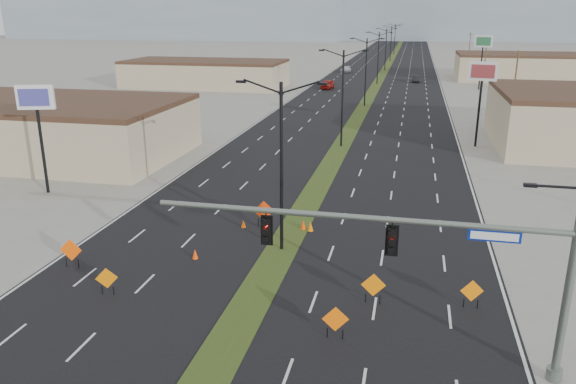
% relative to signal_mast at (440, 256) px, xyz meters
% --- Properties ---
extents(ground, '(600.00, 600.00, 0.00)m').
position_rel_signal_mast_xyz_m(ground, '(-8.56, -2.00, -4.79)').
color(ground, gray).
rests_on(ground, ground).
extents(road_surface, '(25.00, 400.00, 0.02)m').
position_rel_signal_mast_xyz_m(road_surface, '(-8.56, 98.00, -4.79)').
color(road_surface, black).
rests_on(road_surface, ground).
extents(median_strip, '(2.00, 400.00, 0.04)m').
position_rel_signal_mast_xyz_m(median_strip, '(-8.56, 98.00, -4.79)').
color(median_strip, '#314217').
rests_on(median_strip, ground).
extents(building_sw_far, '(30.00, 14.00, 4.50)m').
position_rel_signal_mast_xyz_m(building_sw_far, '(-40.56, 83.00, -2.54)').
color(building_sw_far, tan).
rests_on(building_sw_far, ground).
extents(building_se_far, '(44.00, 16.00, 5.00)m').
position_rel_signal_mast_xyz_m(building_se_far, '(29.44, 108.00, -2.29)').
color(building_se_far, tan).
rests_on(building_se_far, ground).
extents(mesa_west, '(180.00, 50.00, 22.00)m').
position_rel_signal_mast_xyz_m(mesa_west, '(-128.56, 278.00, 6.21)').
color(mesa_west, gray).
rests_on(mesa_west, ground).
extents(mesa_center, '(220.00, 50.00, 28.00)m').
position_rel_signal_mast_xyz_m(mesa_center, '(31.44, 298.00, 9.21)').
color(mesa_center, gray).
rests_on(mesa_center, ground).
extents(mesa_backdrop, '(140.00, 50.00, 32.00)m').
position_rel_signal_mast_xyz_m(mesa_backdrop, '(-38.56, 318.00, 11.21)').
color(mesa_backdrop, gray).
rests_on(mesa_backdrop, ground).
extents(signal_mast, '(16.30, 0.60, 8.00)m').
position_rel_signal_mast_xyz_m(signal_mast, '(0.00, 0.00, 0.00)').
color(signal_mast, slate).
rests_on(signal_mast, ground).
extents(streetlight_0, '(5.15, 0.24, 10.02)m').
position_rel_signal_mast_xyz_m(streetlight_0, '(-8.56, 10.00, 0.63)').
color(streetlight_0, black).
rests_on(streetlight_0, ground).
extents(streetlight_1, '(5.15, 0.24, 10.02)m').
position_rel_signal_mast_xyz_m(streetlight_1, '(-8.56, 38.00, 0.63)').
color(streetlight_1, black).
rests_on(streetlight_1, ground).
extents(streetlight_2, '(5.15, 0.24, 10.02)m').
position_rel_signal_mast_xyz_m(streetlight_2, '(-8.56, 66.00, 0.63)').
color(streetlight_2, black).
rests_on(streetlight_2, ground).
extents(streetlight_3, '(5.15, 0.24, 10.02)m').
position_rel_signal_mast_xyz_m(streetlight_3, '(-8.56, 94.00, 0.63)').
color(streetlight_3, black).
rests_on(streetlight_3, ground).
extents(streetlight_4, '(5.15, 0.24, 10.02)m').
position_rel_signal_mast_xyz_m(streetlight_4, '(-8.56, 122.00, 0.63)').
color(streetlight_4, black).
rests_on(streetlight_4, ground).
extents(streetlight_5, '(5.15, 0.24, 10.02)m').
position_rel_signal_mast_xyz_m(streetlight_5, '(-8.56, 150.00, 0.63)').
color(streetlight_5, black).
rests_on(streetlight_5, ground).
extents(streetlight_6, '(5.15, 0.24, 10.02)m').
position_rel_signal_mast_xyz_m(streetlight_6, '(-8.56, 178.00, 0.63)').
color(streetlight_6, black).
rests_on(streetlight_6, ground).
extents(utility_pole_1, '(1.60, 0.20, 9.00)m').
position_rel_signal_mast_xyz_m(utility_pole_1, '(11.44, 58.00, -0.12)').
color(utility_pole_1, '#4C3823').
rests_on(utility_pole_1, ground).
extents(utility_pole_2, '(1.60, 0.20, 9.00)m').
position_rel_signal_mast_xyz_m(utility_pole_2, '(11.44, 93.00, -0.12)').
color(utility_pole_2, '#4C3823').
rests_on(utility_pole_2, ground).
extents(utility_pole_3, '(1.60, 0.20, 9.00)m').
position_rel_signal_mast_xyz_m(utility_pole_3, '(11.44, 128.00, -0.12)').
color(utility_pole_3, '#4C3823').
rests_on(utility_pole_3, ground).
extents(car_left, '(2.29, 4.98, 1.66)m').
position_rel_signal_mast_xyz_m(car_left, '(-17.12, 84.70, -3.96)').
color(car_left, maroon).
rests_on(car_left, ground).
extents(car_mid, '(1.41, 4.02, 1.32)m').
position_rel_signal_mast_xyz_m(car_mid, '(-0.99, 99.13, -4.13)').
color(car_mid, black).
rests_on(car_mid, ground).
extents(car_far, '(2.21, 4.75, 1.34)m').
position_rel_signal_mast_xyz_m(car_far, '(-17.40, 115.76, -4.12)').
color(car_far, silver).
rests_on(car_far, ground).
extents(construction_sign_0, '(1.29, 0.14, 1.71)m').
position_rel_signal_mast_xyz_m(construction_sign_0, '(-19.41, 4.98, -3.78)').
color(construction_sign_0, '#FF5005').
rests_on(construction_sign_0, ground).
extents(construction_sign_1, '(1.02, 0.47, 1.45)m').
position_rel_signal_mast_xyz_m(construction_sign_1, '(-15.86, 2.55, -3.94)').
color(construction_sign_1, '#D56B04').
rests_on(construction_sign_1, ground).
extents(construction_sign_2, '(1.31, 0.40, 1.80)m').
position_rel_signal_mast_xyz_m(construction_sign_2, '(-10.56, 13.39, -3.73)').
color(construction_sign_2, red).
rests_on(construction_sign_2, ground).
extents(construction_sign_3, '(1.16, 0.24, 1.56)m').
position_rel_signal_mast_xyz_m(construction_sign_3, '(-4.07, 1.00, -3.88)').
color(construction_sign_3, '#EE5E05').
rests_on(construction_sign_3, ground).
extents(construction_sign_4, '(1.19, 0.17, 1.59)m').
position_rel_signal_mast_xyz_m(construction_sign_4, '(-2.70, 4.53, -3.86)').
color(construction_sign_4, orange).
rests_on(construction_sign_4, ground).
extents(construction_sign_5, '(1.09, 0.25, 1.48)m').
position_rel_signal_mast_xyz_m(construction_sign_5, '(1.96, 5.08, -3.93)').
color(construction_sign_5, orange).
rests_on(construction_sign_5, ground).
extents(cone_0, '(0.41, 0.41, 0.59)m').
position_rel_signal_mast_xyz_m(cone_0, '(-13.14, 7.57, -4.50)').
color(cone_0, '#FA4205').
rests_on(cone_0, ground).
extents(cone_1, '(0.52, 0.52, 0.66)m').
position_rel_signal_mast_xyz_m(cone_1, '(-7.89, 13.41, -4.46)').
color(cone_1, '#DD3B04').
rests_on(cone_1, ground).
extents(cone_2, '(0.51, 0.51, 0.67)m').
position_rel_signal_mast_xyz_m(cone_2, '(-7.39, 13.28, -4.46)').
color(cone_2, '#D66904').
rests_on(cone_2, ground).
extents(cone_3, '(0.36, 0.36, 0.53)m').
position_rel_signal_mast_xyz_m(cone_3, '(-11.84, 12.92, -4.53)').
color(cone_3, '#FF5905').
rests_on(cone_3, ground).
extents(pole_sign_west, '(2.73, 1.19, 8.46)m').
position_rel_signal_mast_xyz_m(pole_sign_west, '(-29.24, 16.94, 2.05)').
color(pole_sign_west, black).
rests_on(pole_sign_west, ground).
extents(pole_sign_east_near, '(2.89, 0.97, 8.85)m').
position_rel_signal_mast_xyz_m(pole_sign_east_near, '(5.44, 41.09, 2.39)').
color(pole_sign_east_near, black).
rests_on(pole_sign_east_near, ground).
extents(pole_sign_east_far, '(3.10, 1.39, 9.72)m').
position_rel_signal_mast_xyz_m(pole_sign_east_far, '(10.49, 89.94, 3.15)').
color(pole_sign_east_far, black).
rests_on(pole_sign_east_far, ground).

